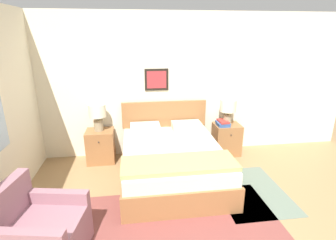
% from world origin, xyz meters
% --- Properties ---
extents(wall_back, '(7.08, 0.09, 2.60)m').
position_xyz_m(wall_back, '(-0.00, 2.76, 1.30)').
color(wall_back, beige).
rests_on(wall_back, ground_plane).
extents(area_rug_main, '(2.63, 1.85, 0.01)m').
position_xyz_m(area_rug_main, '(-0.26, 0.41, 0.00)').
color(area_rug_main, brown).
rests_on(area_rug_main, ground_plane).
extents(area_rug_bedside, '(0.98, 1.34, 0.01)m').
position_xyz_m(area_rug_bedside, '(0.98, 1.18, 0.00)').
color(area_rug_bedside, slate).
rests_on(area_rug_bedside, ground_plane).
extents(bed, '(1.56, 1.97, 1.04)m').
position_xyz_m(bed, '(-0.11, 1.71, 0.30)').
color(bed, '#936038').
rests_on(bed, ground_plane).
extents(armchair, '(0.88, 0.84, 0.84)m').
position_xyz_m(armchair, '(-1.68, 0.33, 0.30)').
color(armchair, '#8E606B').
rests_on(armchair, ground_plane).
extents(nightstand_near_window, '(0.48, 0.44, 0.59)m').
position_xyz_m(nightstand_near_window, '(-1.29, 2.47, 0.30)').
color(nightstand_near_window, '#936038').
rests_on(nightstand_near_window, ground_plane).
extents(nightstand_by_door, '(0.48, 0.44, 0.59)m').
position_xyz_m(nightstand_by_door, '(1.07, 2.47, 0.30)').
color(nightstand_by_door, '#936038').
rests_on(nightstand_by_door, ground_plane).
extents(table_lamp_near_window, '(0.29, 0.29, 0.48)m').
position_xyz_m(table_lamp_near_window, '(-1.30, 2.48, 0.90)').
color(table_lamp_near_window, gray).
rests_on(table_lamp_near_window, nightstand_near_window).
extents(table_lamp_by_door, '(0.29, 0.29, 0.48)m').
position_xyz_m(table_lamp_by_door, '(1.05, 2.48, 0.90)').
color(table_lamp_by_door, gray).
rests_on(table_lamp_by_door, nightstand_by_door).
extents(book_thick_bottom, '(0.21, 0.25, 0.04)m').
position_xyz_m(book_thick_bottom, '(0.96, 2.43, 0.61)').
color(book_thick_bottom, '#335693').
rests_on(book_thick_bottom, nightstand_by_door).
extents(book_hardcover_middle, '(0.22, 0.26, 0.03)m').
position_xyz_m(book_hardcover_middle, '(0.96, 2.43, 0.65)').
color(book_hardcover_middle, '#335693').
rests_on(book_hardcover_middle, book_thick_bottom).
extents(book_novel_upper, '(0.17, 0.27, 0.03)m').
position_xyz_m(book_novel_upper, '(0.96, 2.43, 0.68)').
color(book_novel_upper, '#B7332D').
rests_on(book_novel_upper, book_hardcover_middle).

